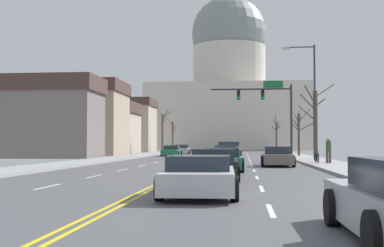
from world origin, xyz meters
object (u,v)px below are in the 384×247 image
Objects in this scene: signal_gantry at (269,103)px; sedan_near_04 at (214,165)px; street_lamp_right at (311,92)px; sedan_oncoming_01 at (182,149)px; pedestrian_00 at (328,149)px; sedan_near_03 at (224,160)px; sedan_near_01 at (226,154)px; sedan_oncoming_00 at (172,151)px; bicycle_parked at (317,157)px; sedan_near_05 at (200,176)px; sedan_near_02 at (277,157)px; pickup_truck_near_00 at (229,151)px.

sedan_near_04 is at bearing -97.18° from signal_gantry.
street_lamp_right is at bearing -78.15° from signal_gantry.
sedan_oncoming_01 is (-10.62, 17.73, -4.78)m from signal_gantry.
sedan_near_03 is at bearing -130.97° from pedestrian_00.
sedan_oncoming_01 is at bearing 103.34° from sedan_near_01.
sedan_oncoming_00 is at bearing 100.71° from sedan_near_04.
street_lamp_right is 32.46m from sedan_oncoming_01.
sedan_oncoming_01 is at bearing 112.01° from bicycle_parked.
bicycle_parked is (13.05, -32.27, -0.10)m from sedan_oncoming_01.
street_lamp_right is at bearing 70.85° from sedan_near_04.
sedan_near_05 is (-0.04, -6.11, -0.03)m from sedan_near_04.
sedan_near_02 is at bearing -91.30° from signal_gantry.
signal_gantry is at bearing -32.04° from sedan_oncoming_00.
sedan_near_03 is at bearing -98.68° from signal_gantry.
pedestrian_00 is at bearing -60.12° from pickup_truck_near_00.
bicycle_parked is (2.42, -14.54, -4.88)m from signal_gantry.
sedan_oncoming_00 is at bearing 112.91° from sedan_near_02.
signal_gantry is at bearing 81.32° from sedan_near_03.
sedan_oncoming_00 is at bearing 123.00° from pickup_truck_near_00.
sedan_near_03 is at bearing -88.82° from sedan_near_01.
street_lamp_right is 7.82m from sedan_near_02.
sedan_oncoming_01 is (-6.89, 53.10, 0.05)m from sedan_near_05.
signal_gantry is 21.22m from sedan_oncoming_01.
signal_gantry is 13.24m from sedan_oncoming_00.
sedan_near_02 reaches higher than sedan_near_03.
pedestrian_00 reaches higher than pickup_truck_near_00.
sedan_oncoming_01 is at bearing 90.85° from sedan_oncoming_00.
sedan_near_02 is at bearing -75.91° from pickup_truck_near_00.
sedan_near_04 is at bearing -81.60° from sedan_oncoming_01.
pickup_truck_near_00 reaches higher than sedan_oncoming_01.
sedan_near_03 is 1.01× the size of sedan_near_05.
sedan_oncoming_01 is 2.66× the size of pedestrian_00.
sedan_near_02 reaches higher than sedan_near_04.
pedestrian_00 reaches higher than sedan_oncoming_00.
sedan_near_03 is (0.25, -12.02, -0.03)m from sedan_near_01.
sedan_oncoming_00 is 1.01× the size of sedan_oncoming_01.
sedan_near_05 is 1.02× the size of sedan_oncoming_00.
sedan_oncoming_01 is (-7.09, 40.88, 0.02)m from sedan_near_03.
signal_gantry is 1.70× the size of sedan_near_03.
street_lamp_right is 1.93× the size of sedan_oncoming_01.
sedan_near_03 is 6.11m from sedan_near_04.
sedan_oncoming_01 is at bearing 99.84° from sedan_near_03.
bicycle_parked is at bearing -80.54° from signal_gantry.
pickup_truck_near_00 is at bearing 90.11° from sedan_near_05.
pickup_truck_near_00 is 25.54m from sedan_near_04.
sedan_oncoming_01 is (-6.83, 21.45, -0.12)m from pickup_truck_near_00.
sedan_near_03 reaches higher than bicycle_parked.
sedan_oncoming_01 is at bearing 107.67° from pickup_truck_near_00.
pickup_truck_near_00 is 2.95× the size of bicycle_parked.
sedan_near_04 is (0.09, -18.13, -0.03)m from sedan_near_01.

